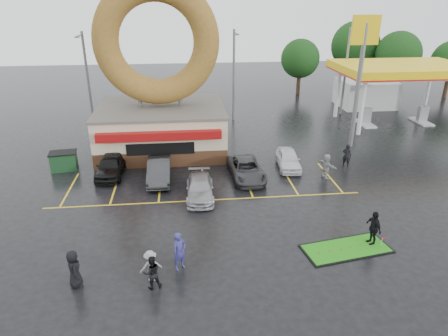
{
  "coord_description": "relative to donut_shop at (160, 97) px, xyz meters",
  "views": [
    {
      "loc": [
        -1.28,
        -18.97,
        11.88
      ],
      "look_at": [
        1.12,
        3.34,
        2.2
      ],
      "focal_mm": 32.0,
      "sensor_mm": 36.0,
      "label": 1
    }
  ],
  "objects": [
    {
      "name": "streetlight_right",
      "position": [
        19.0,
        8.95,
        0.32
      ],
      "size": [
        0.4,
        2.21,
        9.0
      ],
      "color": "slate",
      "rests_on": "ground"
    },
    {
      "name": "tree_far_d",
      "position": [
        17.0,
        19.03,
        0.07
      ],
      "size": [
        4.9,
        4.9,
        7.0
      ],
      "color": "#332114",
      "rests_on": "ground"
    },
    {
      "name": "car_white",
      "position": [
        9.46,
        -4.97,
        -3.79
      ],
      "size": [
        1.98,
        4.09,
        1.35
      ],
      "primitive_type": "imported",
      "rotation": [
        0.0,
        0.0,
        -0.1
      ],
      "color": "silver",
      "rests_on": "ground"
    },
    {
      "name": "shell_sign",
      "position": [
        16.0,
        -0.97,
        2.91
      ],
      "size": [
        2.2,
        0.36,
        10.6
      ],
      "color": "slate",
      "rests_on": "ground"
    },
    {
      "name": "tree_far_a",
      "position": [
        29.0,
        17.03,
        0.72
      ],
      "size": [
        5.6,
        5.6,
        8.0
      ],
      "color": "#332114",
      "rests_on": "ground"
    },
    {
      "name": "person_walker_far",
      "position": [
        13.87,
        -5.22,
        -3.58
      ],
      "size": [
        0.78,
        0.71,
        1.78
      ],
      "primitive_type": "imported",
      "rotation": [
        0.0,
        0.0,
        2.58
      ],
      "color": "black",
      "rests_on": "ground"
    },
    {
      "name": "dumpster",
      "position": [
        -7.15,
        -3.57,
        -3.81
      ],
      "size": [
        1.94,
        1.42,
        1.3
      ],
      "primitive_type": "cube",
      "rotation": [
        0.0,
        0.0,
        0.13
      ],
      "color": "#1A4422",
      "rests_on": "ground"
    },
    {
      "name": "person_cameraman",
      "position": [
        11.22,
        -15.29,
        -3.52
      ],
      "size": [
        0.65,
        1.17,
        1.89
      ],
      "primitive_type": "imported",
      "rotation": [
        0.0,
        0.0,
        -1.39
      ],
      "color": "black",
      "rests_on": "ground"
    },
    {
      "name": "tree_far_c",
      "position": [
        25.0,
        21.03,
        1.37
      ],
      "size": [
        6.3,
        6.3,
        9.0
      ],
      "color": "#332114",
      "rests_on": "ground"
    },
    {
      "name": "person_bystander",
      "position": [
        -3.3,
        -17.03,
        -3.57
      ],
      "size": [
        0.81,
        1.01,
        1.79
      ],
      "primitive_type": "imported",
      "rotation": [
        0.0,
        0.0,
        1.89
      ],
      "color": "black",
      "rests_on": "ground"
    },
    {
      "name": "car_silver",
      "position": [
        2.63,
        -9.04,
        -3.85
      ],
      "size": [
        1.86,
        4.29,
        1.23
      ],
      "primitive_type": "imported",
      "rotation": [
        0.0,
        0.0,
        -0.03
      ],
      "color": "#97979C",
      "rests_on": "ground"
    },
    {
      "name": "gas_station",
      "position": [
        23.0,
        7.97,
        -0.77
      ],
      "size": [
        12.3,
        13.65,
        5.9
      ],
      "color": "silver",
      "rests_on": "ground"
    },
    {
      "name": "putting_green",
      "position": [
        9.75,
        -15.65,
        -4.43
      ],
      "size": [
        4.75,
        2.68,
        0.56
      ],
      "color": "black",
      "rests_on": "ground"
    },
    {
      "name": "donut_shop",
      "position": [
        0.0,
        0.0,
        0.0
      ],
      "size": [
        10.2,
        8.7,
        13.5
      ],
      "color": "#472B19",
      "rests_on": "ground"
    },
    {
      "name": "person_walker_near",
      "position": [
        11.65,
        -7.03,
        -3.58
      ],
      "size": [
        1.08,
        1.72,
        1.78
      ],
      "primitive_type": "imported",
      "rotation": [
        0.0,
        0.0,
        1.94
      ],
      "color": "#949497",
      "rests_on": "ground"
    },
    {
      "name": "streetlight_mid",
      "position": [
        7.0,
        7.95,
        0.32
      ],
      "size": [
        0.4,
        2.21,
        9.0
      ],
      "color": "slate",
      "rests_on": "ground"
    },
    {
      "name": "person_blue",
      "position": [
        1.32,
        -16.29,
        -3.5
      ],
      "size": [
        0.84,
        0.78,
        1.92
      ],
      "primitive_type": "imported",
      "rotation": [
        0.0,
        0.0,
        0.63
      ],
      "color": "navy",
      "rests_on": "ground"
    },
    {
      "name": "streetlight_left",
      "position": [
        -7.0,
        6.95,
        0.32
      ],
      "size": [
        0.4,
        2.21,
        9.0
      ],
      "color": "slate",
      "rests_on": "ground"
    },
    {
      "name": "car_grey",
      "position": [
        6.03,
        -6.47,
        -3.8
      ],
      "size": [
        2.41,
        4.85,
        1.32
      ],
      "primitive_type": "imported",
      "rotation": [
        0.0,
        0.0,
        0.05
      ],
      "color": "#333336",
      "rests_on": "ground"
    },
    {
      "name": "person_hoodie",
      "position": [
        0.02,
        -17.02,
        -3.69
      ],
      "size": [
        1.13,
        0.86,
        1.55
      ],
      "primitive_type": "imported",
      "rotation": [
        0.0,
        0.0,
        3.46
      ],
      "color": "gray",
      "rests_on": "ground"
    },
    {
      "name": "car_black",
      "position": [
        -3.53,
        -4.97,
        -3.72
      ],
      "size": [
        1.97,
        4.47,
        1.5
      ],
      "primitive_type": "imported",
      "rotation": [
        0.0,
        0.0,
        -0.05
      ],
      "color": "black",
      "rests_on": "ground"
    },
    {
      "name": "car_dgrey",
      "position": [
        -0.06,
        -6.2,
        -3.73
      ],
      "size": [
        1.59,
        4.46,
        1.47
      ],
      "primitive_type": "imported",
      "rotation": [
        0.0,
        0.0,
        0.01
      ],
      "color": "#29292B",
      "rests_on": "ground"
    },
    {
      "name": "ground",
      "position": [
        3.0,
        -12.97,
        -4.46
      ],
      "size": [
        120.0,
        120.0,
        0.0
      ],
      "primitive_type": "plane",
      "color": "black",
      "rests_on": "ground"
    },
    {
      "name": "person_blackjkt",
      "position": [
        0.1,
        -17.52,
        -3.66
      ],
      "size": [
        0.9,
        0.77,
        1.61
      ],
      "primitive_type": "imported",
      "rotation": [
        0.0,
        0.0,
        3.38
      ],
      "color": "black",
      "rests_on": "ground"
    }
  ]
}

